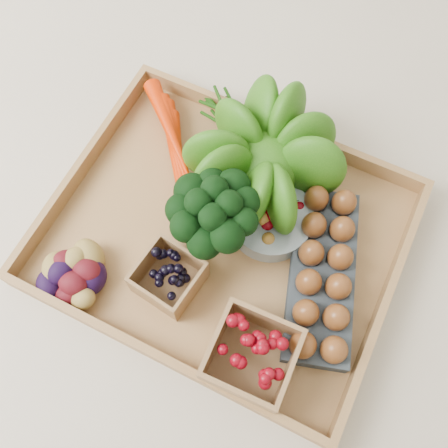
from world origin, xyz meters
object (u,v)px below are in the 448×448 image
at_px(tray, 224,236).
at_px(broccoli, 215,225).
at_px(egg_carton, 321,275).
at_px(cherry_bowl, 271,220).

distance_m(tray, broccoli, 0.06).
bearing_deg(egg_carton, broccoli, 166.40).
height_order(tray, egg_carton, egg_carton).
bearing_deg(egg_carton, tray, 162.79).
distance_m(tray, cherry_bowl, 0.08).
distance_m(broccoli, cherry_bowl, 0.10).
bearing_deg(broccoli, tray, 46.83).
bearing_deg(cherry_bowl, egg_carton, -24.96).
relative_size(broccoli, cherry_bowl, 1.04).
xyz_separation_m(tray, broccoli, (-0.01, -0.01, 0.06)).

